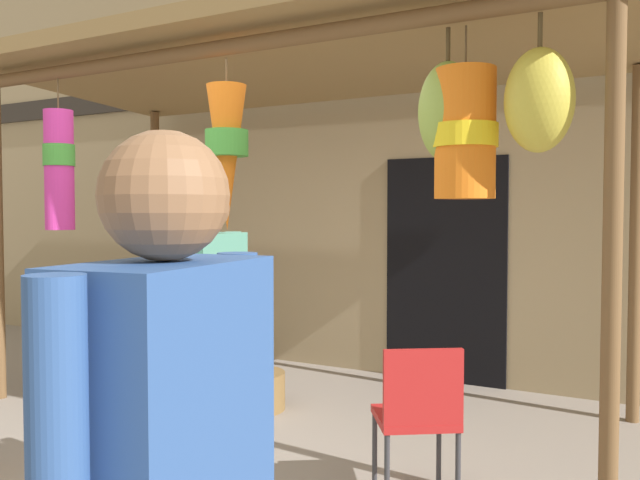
{
  "coord_description": "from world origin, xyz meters",
  "views": [
    {
      "loc": [
        2.75,
        -3.02,
        1.52
      ],
      "look_at": [
        0.31,
        1.4,
        1.3
      ],
      "focal_mm": 36.86,
      "sensor_mm": 36.0,
      "label": 1
    }
  ],
  "objects_px": {
    "folding_chair": "(418,410)",
    "wicker_basket_spare": "(102,424)",
    "display_table": "(130,314)",
    "flower_heap_on_table": "(136,295)",
    "customer_foreground": "(206,333)",
    "wicker_basket_by_table": "(253,391)"
  },
  "relations": [
    {
      "from": "folding_chair",
      "to": "wicker_basket_spare",
      "type": "height_order",
      "value": "folding_chair"
    },
    {
      "from": "display_table",
      "to": "folding_chair",
      "type": "bearing_deg",
      "value": -17.19
    },
    {
      "from": "flower_heap_on_table",
      "to": "wicker_basket_spare",
      "type": "height_order",
      "value": "flower_heap_on_table"
    },
    {
      "from": "flower_heap_on_table",
      "to": "folding_chair",
      "type": "relative_size",
      "value": 0.7
    },
    {
      "from": "display_table",
      "to": "wicker_basket_spare",
      "type": "height_order",
      "value": "display_table"
    },
    {
      "from": "folding_chair",
      "to": "customer_foreground",
      "type": "relative_size",
      "value": 0.51
    },
    {
      "from": "flower_heap_on_table",
      "to": "wicker_basket_by_table",
      "type": "xyz_separation_m",
      "value": [
        1.17,
        0.04,
        -0.67
      ]
    },
    {
      "from": "flower_heap_on_table",
      "to": "folding_chair",
      "type": "distance_m",
      "value": 3.04
    },
    {
      "from": "display_table",
      "to": "flower_heap_on_table",
      "type": "distance_m",
      "value": 0.16
    },
    {
      "from": "flower_heap_on_table",
      "to": "wicker_basket_spare",
      "type": "distance_m",
      "value": 1.44
    },
    {
      "from": "wicker_basket_by_table",
      "to": "wicker_basket_spare",
      "type": "xyz_separation_m",
      "value": [
        -0.46,
        -1.08,
        -0.02
      ]
    },
    {
      "from": "folding_chair",
      "to": "wicker_basket_by_table",
      "type": "height_order",
      "value": "folding_chair"
    },
    {
      "from": "wicker_basket_spare",
      "to": "customer_foreground",
      "type": "xyz_separation_m",
      "value": [
        1.44,
        -0.71,
        0.85
      ]
    },
    {
      "from": "folding_chair",
      "to": "customer_foreground",
      "type": "xyz_separation_m",
      "value": [
        -0.72,
        -0.81,
        0.47
      ]
    },
    {
      "from": "customer_foreground",
      "to": "display_table",
      "type": "bearing_deg",
      "value": 141.92
    },
    {
      "from": "wicker_basket_spare",
      "to": "wicker_basket_by_table",
      "type": "bearing_deg",
      "value": 66.96
    },
    {
      "from": "folding_chair",
      "to": "customer_foreground",
      "type": "bearing_deg",
      "value": -131.57
    },
    {
      "from": "display_table",
      "to": "customer_foreground",
      "type": "distance_m",
      "value": 2.78
    },
    {
      "from": "folding_chair",
      "to": "wicker_basket_spare",
      "type": "xyz_separation_m",
      "value": [
        -2.16,
        -0.1,
        -0.38
      ]
    },
    {
      "from": "wicker_basket_by_table",
      "to": "customer_foreground",
      "type": "relative_size",
      "value": 0.3
    },
    {
      "from": "wicker_basket_by_table",
      "to": "display_table",
      "type": "bearing_deg",
      "value": -176.32
    },
    {
      "from": "display_table",
      "to": "wicker_basket_by_table",
      "type": "bearing_deg",
      "value": 3.68
    }
  ]
}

